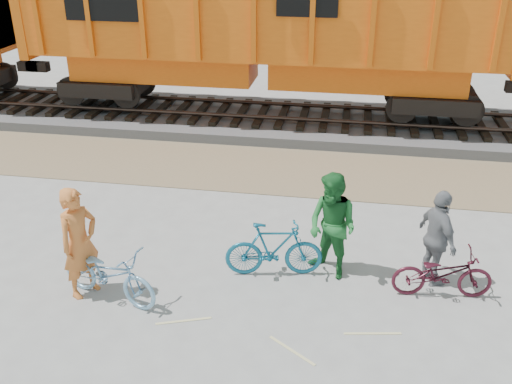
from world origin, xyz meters
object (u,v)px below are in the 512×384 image
at_px(bicycle_blue, 109,273).
at_px(bicycle_teal, 274,249).
at_px(bicycle_maroon, 442,274).
at_px(person_solo, 79,243).
at_px(hopper_car_center, 263,26).
at_px(person_woman, 437,238).
at_px(person_man, 332,226).

xyz_separation_m(bicycle_blue, bicycle_teal, (2.62, 1.19, 0.03)).
bearing_deg(bicycle_maroon, bicycle_teal, 80.45).
distance_m(bicycle_teal, bicycle_maroon, 2.91).
relative_size(bicycle_teal, person_solo, 0.89).
xyz_separation_m(hopper_car_center, bicycle_maroon, (4.43, -8.38, -2.57)).
distance_m(bicycle_blue, person_solo, 0.71).
distance_m(bicycle_blue, person_woman, 5.62).
xyz_separation_m(hopper_car_center, bicycle_blue, (-1.09, -9.41, -2.51)).
bearing_deg(person_solo, bicycle_maroon, -54.24).
bearing_deg(person_woman, bicycle_blue, 79.69).
bearing_deg(hopper_car_center, bicycle_blue, -96.61).
distance_m(bicycle_maroon, person_woman, 0.61).
bearing_deg(bicycle_teal, person_woman, -95.54).
bearing_deg(person_woman, bicycle_maroon, 168.96).
bearing_deg(person_man, hopper_car_center, 144.84).
distance_m(bicycle_teal, person_man, 1.12).
height_order(bicycle_blue, person_woman, person_woman).
xyz_separation_m(hopper_car_center, person_man, (2.53, -8.02, -2.03)).
relative_size(person_solo, person_man, 1.01).
bearing_deg(hopper_car_center, bicycle_maroon, -62.12).
relative_size(bicycle_teal, bicycle_maroon, 1.04).
relative_size(person_man, person_woman, 1.10).
height_order(bicycle_teal, person_man, person_man).
height_order(bicycle_blue, person_solo, person_solo).
bearing_deg(person_man, bicycle_blue, -121.69).
distance_m(hopper_car_center, bicycle_maroon, 9.82).
bearing_deg(bicycle_blue, bicycle_maroon, -62.30).
bearing_deg(bicycle_maroon, person_solo, 92.39).
bearing_deg(bicycle_maroon, person_man, 72.87).
bearing_deg(person_woman, person_man, 66.17).
height_order(hopper_car_center, person_woman, hopper_car_center).
bearing_deg(person_solo, bicycle_teal, -43.77).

